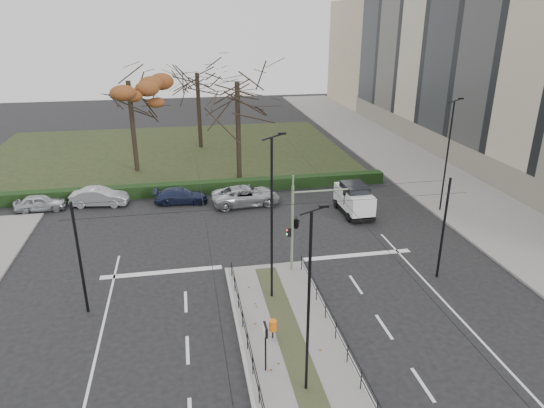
# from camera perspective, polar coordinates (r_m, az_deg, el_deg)

# --- Properties ---
(ground) EXTENTS (140.00, 140.00, 0.00)m
(ground) POSITION_cam_1_polar(r_m,az_deg,el_deg) (25.09, 1.03, -12.78)
(ground) COLOR black
(ground) RESTS_ON ground
(median_island) EXTENTS (4.40, 15.00, 0.14)m
(median_island) POSITION_cam_1_polar(r_m,az_deg,el_deg) (23.07, 2.33, -16.06)
(median_island) COLOR slate
(median_island) RESTS_ON ground
(sidewalk_east) EXTENTS (8.00, 90.00, 0.14)m
(sidewalk_east) POSITION_cam_1_polar(r_m,az_deg,el_deg) (49.82, 16.48, 4.16)
(sidewalk_east) COLOR slate
(sidewalk_east) RESTS_ON ground
(park) EXTENTS (38.00, 26.00, 0.10)m
(park) POSITION_cam_1_polar(r_m,az_deg,el_deg) (54.20, -12.13, 5.91)
(park) COLOR black
(park) RESTS_ON ground
(hedge) EXTENTS (38.00, 1.00, 1.00)m
(hedge) POSITION_cam_1_polar(r_m,az_deg,el_deg) (41.26, -12.42, 1.65)
(hedge) COLOR black
(hedge) RESTS_ON ground
(apartment_block) EXTENTS (13.09, 52.10, 21.64)m
(apartment_block) POSITION_cam_1_polar(r_m,az_deg,el_deg) (54.88, 26.41, 15.43)
(apartment_block) COLOR tan
(apartment_block) RESTS_ON ground
(median_railing) EXTENTS (4.14, 13.24, 0.92)m
(median_railing) POSITION_cam_1_polar(r_m,az_deg,el_deg) (22.45, 2.42, -14.37)
(median_railing) COLOR black
(median_railing) RESTS_ON median_island
(catenary) EXTENTS (20.00, 34.00, 6.00)m
(catenary) POSITION_cam_1_polar(r_m,az_deg,el_deg) (24.76, 0.33, -4.13)
(catenary) COLOR black
(catenary) RESTS_ON ground
(traffic_light) EXTENTS (3.52, 1.98, 5.18)m
(traffic_light) POSITION_cam_1_polar(r_m,az_deg,el_deg) (27.48, 3.02, -2.08)
(traffic_light) COLOR slate
(traffic_light) RESTS_ON median_island
(litter_bin) EXTENTS (0.37, 0.37, 0.94)m
(litter_bin) POSITION_cam_1_polar(r_m,az_deg,el_deg) (22.86, 0.09, -14.13)
(litter_bin) COLOR black
(litter_bin) RESTS_ON median_island
(info_panel) EXTENTS (0.13, 0.59, 2.25)m
(info_panel) POSITION_cam_1_polar(r_m,az_deg,el_deg) (20.45, -0.79, -15.17)
(info_panel) COLOR black
(info_panel) RESTS_ON median_island
(streetlamp_median_near) EXTENTS (0.66, 0.13, 7.87)m
(streetlamp_median_near) POSITION_cam_1_polar(r_m,az_deg,el_deg) (18.35, 4.39, -11.51)
(streetlamp_median_near) COLOR black
(streetlamp_median_near) RESTS_ON median_island
(streetlamp_median_far) EXTENTS (0.74, 0.15, 8.83)m
(streetlamp_median_far) POSITION_cam_1_polar(r_m,az_deg,el_deg) (24.11, 0.01, -1.70)
(streetlamp_median_far) COLOR black
(streetlamp_median_far) RESTS_ON median_island
(streetlamp_sidewalk) EXTENTS (0.71, 0.14, 8.48)m
(streetlamp_sidewalk) POSITION_cam_1_polar(r_m,az_deg,el_deg) (38.02, 19.94, 5.42)
(streetlamp_sidewalk) COLOR black
(streetlamp_sidewalk) RESTS_ON sidewalk_east
(parked_car_first) EXTENTS (3.77, 1.67, 1.26)m
(parked_car_first) POSITION_cam_1_polar(r_m,az_deg,el_deg) (41.18, -25.61, 0.14)
(parked_car_first) COLOR #A3A5AA
(parked_car_first) RESTS_ON ground
(parked_car_second) EXTENTS (4.51, 2.03, 1.44)m
(parked_car_second) POSITION_cam_1_polar(r_m,az_deg,el_deg) (40.45, -19.64, 0.80)
(parked_car_second) COLOR #A3A5AA
(parked_car_second) RESTS_ON ground
(parked_car_third) EXTENTS (4.30, 1.99, 1.22)m
(parked_car_third) POSITION_cam_1_polar(r_m,az_deg,el_deg) (39.33, -10.68, 0.97)
(parked_car_third) COLOR #1B2340
(parked_car_third) RESTS_ON ground
(parked_car_fourth) EXTENTS (5.57, 2.90, 1.50)m
(parked_car_fourth) POSITION_cam_1_polar(r_m,az_deg,el_deg) (38.33, -3.05, 1.00)
(parked_car_fourth) COLOR #A3A5AA
(parked_car_fourth) RESTS_ON ground
(white_van) EXTENTS (2.08, 4.34, 2.32)m
(white_van) POSITION_cam_1_polar(r_m,az_deg,el_deg) (36.88, 9.63, 0.65)
(white_van) COLOR silver
(white_van) RESTS_ON ground
(rust_tree) EXTENTS (7.38, 7.38, 11.08)m
(rust_tree) POSITION_cam_1_polar(r_m,az_deg,el_deg) (46.81, -16.59, 13.70)
(rust_tree) COLOR black
(rust_tree) RESTS_ON park
(bare_tree_center) EXTENTS (7.36, 7.36, 10.83)m
(bare_tree_center) POSITION_cam_1_polar(r_m,az_deg,el_deg) (54.52, -8.79, 14.38)
(bare_tree_center) COLOR black
(bare_tree_center) RESTS_ON park
(bare_tree_near) EXTENTS (7.29, 7.29, 11.43)m
(bare_tree_near) POSITION_cam_1_polar(r_m,az_deg,el_deg) (42.91, -4.11, 13.29)
(bare_tree_near) COLOR black
(bare_tree_near) RESTS_ON park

